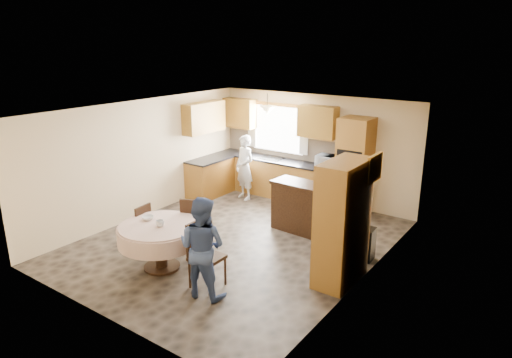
{
  "coord_description": "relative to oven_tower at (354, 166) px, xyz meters",
  "views": [
    {
      "loc": [
        4.9,
        -6.26,
        3.68
      ],
      "look_at": [
        0.24,
        0.3,
        1.21
      ],
      "focal_mm": 32.0,
      "sensor_mm": 36.0,
      "label": 1
    }
  ],
  "objects": [
    {
      "name": "cupboard",
      "position": [
        1.07,
        -2.87,
        -0.08
      ],
      "size": [
        0.51,
        1.03,
        1.96
      ],
      "primitive_type": "cube",
      "color": "#C58734",
      "rests_on": "floor"
    },
    {
      "name": "oven_upper",
      "position": [
        0.0,
        -0.31,
        0.19
      ],
      "size": [
        0.56,
        0.01,
        0.45
      ],
      "primitive_type": "cube",
      "color": "black",
      "rests_on": "oven_tower"
    },
    {
      "name": "cup_table",
      "position": [
        -1.47,
        -4.28,
        -0.22
      ],
      "size": [
        0.17,
        0.17,
        0.11
      ],
      "primitive_type": "imported",
      "rotation": [
        0.0,
        0.0,
        -0.27
      ],
      "color": "#B2B2B2",
      "rests_on": "dining_table"
    },
    {
      "name": "backsplash",
      "position": [
        -2.0,
        0.3,
        0.12
      ],
      "size": [
        3.3,
        0.02,
        0.55
      ],
      "primitive_type": "cube",
      "color": "#C9AD8D",
      "rests_on": "wall_back"
    },
    {
      "name": "oven_lower",
      "position": [
        0.0,
        -0.31,
        -0.31
      ],
      "size": [
        0.56,
        0.01,
        0.45
      ],
      "primitive_type": "cube",
      "color": "black",
      "rests_on": "oven_tower"
    },
    {
      "name": "dining_table",
      "position": [
        -1.54,
        -4.23,
        -0.45
      ],
      "size": [
        1.37,
        1.37,
        0.78
      ],
      "color": "#331E0E",
      "rests_on": "floor"
    },
    {
      "name": "sideboard",
      "position": [
        -0.35,
        -1.53,
        -0.59
      ],
      "size": [
        1.35,
        0.62,
        0.94
      ],
      "primitive_type": "cube",
      "rotation": [
        0.0,
        0.0,
        -0.06
      ],
      "color": "#331E0E",
      "rests_on": "floor"
    },
    {
      "name": "chair_back",
      "position": [
        -1.5,
        -3.44,
        -0.49
      ],
      "size": [
        0.58,
        0.58,
        1.03
      ],
      "rotation": [
        0.0,
        0.0,
        3.52
      ],
      "color": "#331E0E",
      "rests_on": "floor"
    },
    {
      "name": "curtain_right",
      "position": [
        -1.4,
        0.24,
        0.59
      ],
      "size": [
        0.22,
        0.02,
        1.15
      ],
      "primitive_type": "cube",
      "color": "white",
      "rests_on": "wall_back"
    },
    {
      "name": "space_heater",
      "position": [
        1.05,
        -1.97,
        -0.77
      ],
      "size": [
        0.44,
        0.32,
        0.58
      ],
      "primitive_type": "cube",
      "rotation": [
        0.0,
        0.0,
        0.06
      ],
      "color": "black",
      "rests_on": "floor"
    },
    {
      "name": "curtain_left",
      "position": [
        -2.9,
        0.24,
        0.59
      ],
      "size": [
        0.22,
        0.02,
        1.15
      ],
      "primitive_type": "cube",
      "color": "white",
      "rests_on": "wall_back"
    },
    {
      "name": "bottle_sideboard",
      "position": [
        -0.06,
        -1.53,
        0.02
      ],
      "size": [
        0.14,
        0.14,
        0.28
      ],
      "primitive_type": "imported",
      "rotation": [
        0.0,
        0.0,
        -0.38
      ],
      "color": "silver",
      "rests_on": "sideboard"
    },
    {
      "name": "window",
      "position": [
        -2.15,
        0.29,
        0.54
      ],
      "size": [
        1.4,
        0.03,
        1.1
      ],
      "primitive_type": "cube",
      "color": "white",
      "rests_on": "wall_back"
    },
    {
      "name": "base_cab_back",
      "position": [
        -2.0,
        0.01,
        -0.62
      ],
      "size": [
        3.3,
        0.6,
        0.88
      ],
      "primitive_type": "cube",
      "color": "#C58734",
      "rests_on": "floor"
    },
    {
      "name": "counter_left",
      "position": [
        -3.35,
        -0.89,
        -0.16
      ],
      "size": [
        0.64,
        1.2,
        0.04
      ],
      "primitive_type": "cube",
      "color": "black",
      "rests_on": "base_cab_left"
    },
    {
      "name": "pendant",
      "position": [
        -2.15,
        -0.19,
        1.06
      ],
      "size": [
        0.36,
        0.36,
        0.18
      ],
      "primitive_type": "cone",
      "rotation": [
        3.14,
        0.0,
        0.0
      ],
      "color": "beige",
      "rests_on": "ceiling"
    },
    {
      "name": "bowl_sideboard",
      "position": [
        -0.64,
        -1.53,
        -0.09
      ],
      "size": [
        0.21,
        0.21,
        0.05
      ],
      "primitive_type": "imported",
      "rotation": [
        0.0,
        0.0,
        0.09
      ],
      "color": "#B2B2B2",
      "rests_on": "sideboard"
    },
    {
      "name": "ceiling",
      "position": [
        -1.15,
        -2.69,
        1.44
      ],
      "size": [
        5.0,
        6.0,
        0.01
      ],
      "primitive_type": "cube",
      "color": "white",
      "rests_on": "wall_back"
    },
    {
      "name": "wall_cab_side",
      "position": [
        -3.48,
        -0.89,
        0.85
      ],
      "size": [
        0.33,
        1.2,
        0.72
      ],
      "primitive_type": "cube",
      "color": "#A9762A",
      "rests_on": "wall_left"
    },
    {
      "name": "wall_back",
      "position": [
        -1.15,
        0.31,
        0.19
      ],
      "size": [
        5.0,
        0.02,
        2.5
      ],
      "primitive_type": "cube",
      "color": "#DABD8C",
      "rests_on": "floor"
    },
    {
      "name": "wall_right",
      "position": [
        1.35,
        -2.69,
        0.19
      ],
      "size": [
        0.02,
        6.0,
        2.5
      ],
      "primitive_type": "cube",
      "color": "#DABD8C",
      "rests_on": "floor"
    },
    {
      "name": "framed_picture",
      "position": [
        1.32,
        -2.35,
        0.72
      ],
      "size": [
        0.06,
        0.53,
        0.44
      ],
      "color": "gold",
      "rests_on": "wall_right"
    },
    {
      "name": "microwave",
      "position": [
        -0.58,
        -0.04,
        0.01
      ],
      "size": [
        0.57,
        0.39,
        0.31
      ],
      "primitive_type": "imported",
      "rotation": [
        0.0,
        0.0,
        0.03
      ],
      "color": "silver",
      "rests_on": "counter_back"
    },
    {
      "name": "chair_right",
      "position": [
        -0.6,
        -4.24,
        -0.48
      ],
      "size": [
        0.46,
        0.46,
        1.05
      ],
      "rotation": [
        0.0,
        0.0,
        1.58
      ],
      "color": "#331E0E",
      "rests_on": "floor"
    },
    {
      "name": "bowl_table",
      "position": [
        -1.85,
        -4.2,
        -0.25
      ],
      "size": [
        0.25,
        0.25,
        0.06
      ],
      "primitive_type": "imported",
      "rotation": [
        0.0,
        0.0,
        0.35
      ],
      "color": "#B2B2B2",
      "rests_on": "dining_table"
    },
    {
      "name": "counter_back",
      "position": [
        -2.0,
        0.01,
        -0.16
      ],
      "size": [
        3.3,
        0.64,
        0.04
      ],
      "primitive_type": "cube",
      "color": "black",
      "rests_on": "base_cab_back"
    },
    {
      "name": "oven_tower",
      "position": [
        0.0,
        0.0,
        0.0
      ],
      "size": [
        0.66,
        0.62,
        2.12
      ],
      "primitive_type": "cube",
      "color": "#C58734",
      "rests_on": "floor"
    },
    {
      "name": "wall_front",
      "position": [
        -1.15,
        -5.69,
        0.19
      ],
      "size": [
        5.0,
        0.02,
        2.5
      ],
      "primitive_type": "cube",
      "color": "#DABD8C",
      "rests_on": "floor"
    },
    {
      "name": "person_dining",
      "position": [
        -0.41,
        -4.45,
        -0.29
      ],
      "size": [
        0.84,
        0.7,
        1.55
      ],
      "primitive_type": "imported",
      "rotation": [
        0.0,
        0.0,
        3.31
      ],
      "color": "#374978",
      "rests_on": "floor"
    },
    {
      "name": "wall_left",
      "position": [
        -3.65,
        -2.69,
        0.19
      ],
      "size": [
        0.02,
        6.0,
        2.5
      ],
      "primitive_type": "cube",
      "color": "#DABD8C",
      "rests_on": "floor"
    },
    {
      "name": "chair_left",
      "position": [
        -2.25,
        -4.05,
        -0.55
      ],
      "size": [
        0.44,
        0.44,
        0.92
      ],
      "rotation": [
        0.0,
        0.0,
        -1.45
      ],
      "color": "#331E0E",
      "rests_on": "floor"
    },
    {
      "name": "base_cab_left",
      "position": [
        -3.35,
        -0.89,
        -0.62
      ],
      "size": [
        0.6,
        1.2,
        0.88
      ],
      "primitive_type": "cube",
      "color": "#C58734",
      "rests_on": "floor"
    },
    {
      "name": "person_sink",
      "position": [
        -2.5,
        -0.61,
        -0.28
      ],
      "size": [
        0.65,
        0.53,
        1.55
      ],
      "primitive_type": "imported",
      "rotation": [
        0.0,
        0.0,
        -0.31
      ],
      "color": "silver",
      "rests_on": "floor"
    },
    {
      "name": "wall_cab_left",
      "position": [
        -3.2,
        0.15,
        0.85
      ],
      "size": [
        0.85,
        0.33,
        0.72
      ],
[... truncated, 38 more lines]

